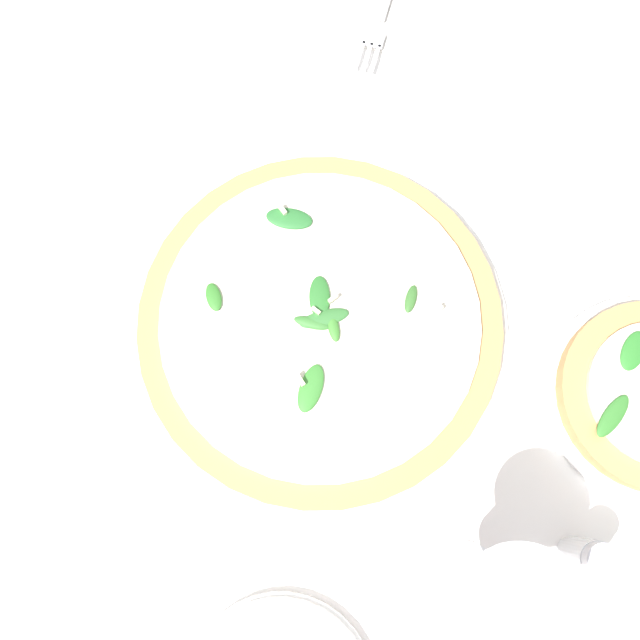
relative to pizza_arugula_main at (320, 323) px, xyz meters
The scene contains 6 objects.
ground_plane 0.04m from the pizza_arugula_main, 140.43° to the left, with size 6.00×6.00×0.00m, color white.
pizza_arugula_main is the anchor object (origin of this frame).
wine_glass 0.29m from the pizza_arugula_main, 56.54° to the left, with size 0.09×0.09×0.17m.
napkin 0.40m from the pizza_arugula_main, 163.51° to the right, with size 0.14×0.11×0.01m.
fork 0.39m from the pizza_arugula_main, 163.43° to the right, with size 0.19×0.05×0.00m.
shaker_pepper 0.31m from the pizza_arugula_main, 74.70° to the left, with size 0.03×0.03×0.07m.
Camera 1 is at (0.17, 0.05, 0.60)m, focal length 35.00 mm.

